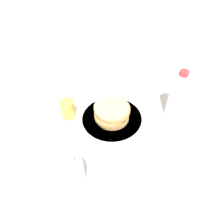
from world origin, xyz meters
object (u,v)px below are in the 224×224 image
pancake_stack (112,112)px  juice_glass (68,109)px  plate (112,118)px  cream_jug (68,174)px  water_bottle_near (177,97)px

pancake_stack → juice_glass: size_ratio=1.83×
plate → cream_jug: cream_jug is taller
pancake_stack → plate: bearing=-161.4°
pancake_stack → juice_glass: 0.19m
pancake_stack → water_bottle_near: bearing=127.7°
plate → water_bottle_near: bearing=126.9°
plate → cream_jug: size_ratio=1.88×
cream_jug → pancake_stack: bearing=-174.1°
pancake_stack → cream_jug: bearing=5.9°
water_bottle_near → pancake_stack: bearing=-52.3°
juice_glass → pancake_stack: bearing=113.5°
water_bottle_near → plate: bearing=-53.1°
plate → cream_jug: (0.32, 0.03, 0.06)m
juice_glass → water_bottle_near: size_ratio=0.34×
juice_glass → plate: bearing=114.7°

